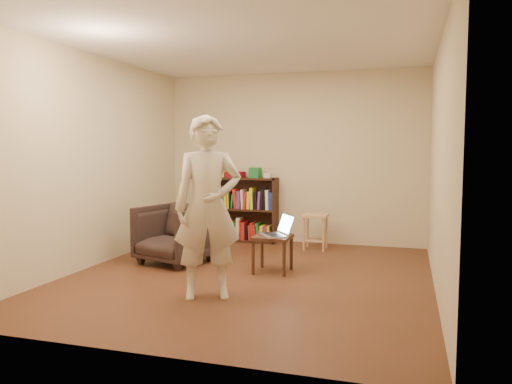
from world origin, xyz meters
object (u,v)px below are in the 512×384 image
(armchair, at_px, (175,234))
(laptop, at_px, (278,231))
(bookshelf, at_px, (240,213))
(person, at_px, (208,207))
(stool, at_px, (315,221))
(side_table, at_px, (273,242))

(armchair, xyz_separation_m, laptop, (1.37, -0.08, 0.12))
(bookshelf, bearing_deg, person, -77.00)
(bookshelf, height_order, stool, bookshelf)
(armchair, height_order, side_table, armchair)
(side_table, bearing_deg, armchair, 175.93)
(stool, distance_m, side_table, 1.48)
(side_table, xyz_separation_m, person, (-0.34, -1.15, 0.53))
(stool, bearing_deg, laptop, -97.27)
(bookshelf, bearing_deg, stool, -15.00)
(side_table, distance_m, person, 1.31)
(stool, distance_m, armchair, 2.07)
(side_table, height_order, person, person)
(bookshelf, relative_size, person, 0.68)
(bookshelf, bearing_deg, laptop, -58.83)
(laptop, height_order, person, person)
(stool, relative_size, laptop, 1.06)
(stool, bearing_deg, bookshelf, 165.00)
(laptop, bearing_deg, armchair, -129.54)
(stool, relative_size, side_table, 1.18)
(bookshelf, distance_m, armchair, 1.73)
(stool, height_order, side_table, stool)
(armchair, bearing_deg, laptop, 12.73)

